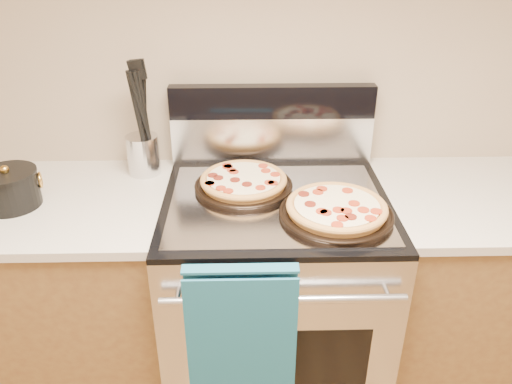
{
  "coord_description": "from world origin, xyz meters",
  "views": [
    {
      "loc": [
        -0.1,
        0.18,
        1.73
      ],
      "look_at": [
        -0.07,
        1.55,
        1.0
      ],
      "focal_mm": 35.0,
      "sensor_mm": 36.0,
      "label": 1
    }
  ],
  "objects_px": {
    "utensil_crock": "(143,155)",
    "pepperoni_pizza_front": "(336,210)",
    "range_body": "(274,307)",
    "pepperoni_pizza_back": "(244,182)",
    "saucepan": "(10,190)"
  },
  "relations": [
    {
      "from": "utensil_crock",
      "to": "pepperoni_pizza_front",
      "type": "bearing_deg",
      "value": -28.95
    },
    {
      "from": "range_body",
      "to": "pepperoni_pizza_front",
      "type": "xyz_separation_m",
      "value": [
        0.18,
        -0.13,
        0.5
      ]
    },
    {
      "from": "pepperoni_pizza_back",
      "to": "utensil_crock",
      "type": "height_order",
      "value": "utensil_crock"
    },
    {
      "from": "pepperoni_pizza_front",
      "to": "saucepan",
      "type": "height_order",
      "value": "saucepan"
    },
    {
      "from": "pepperoni_pizza_back",
      "to": "utensil_crock",
      "type": "distance_m",
      "value": 0.41
    },
    {
      "from": "pepperoni_pizza_front",
      "to": "utensil_crock",
      "type": "height_order",
      "value": "utensil_crock"
    },
    {
      "from": "range_body",
      "to": "pepperoni_pizza_front",
      "type": "bearing_deg",
      "value": -35.84
    },
    {
      "from": "utensil_crock",
      "to": "saucepan",
      "type": "relative_size",
      "value": 0.8
    },
    {
      "from": "pepperoni_pizza_front",
      "to": "saucepan",
      "type": "distance_m",
      "value": 1.06
    },
    {
      "from": "pepperoni_pizza_front",
      "to": "saucepan",
      "type": "bearing_deg",
      "value": 173.24
    },
    {
      "from": "pepperoni_pizza_back",
      "to": "pepperoni_pizza_front",
      "type": "xyz_separation_m",
      "value": [
        0.29,
        -0.2,
        0.0
      ]
    },
    {
      "from": "utensil_crock",
      "to": "saucepan",
      "type": "xyz_separation_m",
      "value": [
        -0.4,
        -0.24,
        -0.02
      ]
    },
    {
      "from": "range_body",
      "to": "pepperoni_pizza_back",
      "type": "xyz_separation_m",
      "value": [
        -0.11,
        0.07,
        0.5
      ]
    },
    {
      "from": "pepperoni_pizza_back",
      "to": "saucepan",
      "type": "relative_size",
      "value": 1.82
    },
    {
      "from": "range_body",
      "to": "utensil_crock",
      "type": "xyz_separation_m",
      "value": [
        -0.48,
        0.24,
        0.53
      ]
    }
  ]
}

